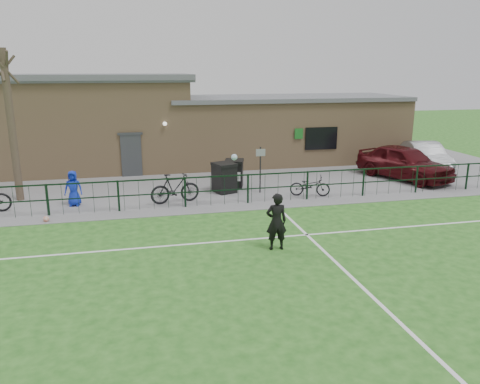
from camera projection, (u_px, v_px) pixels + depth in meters
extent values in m
plane|color=#235B1A|center=(287.00, 298.00, 10.98)|extent=(90.00, 90.00, 0.00)
cube|color=slate|center=(203.00, 175.00, 23.71)|extent=(34.00, 13.00, 0.02)
cube|color=white|center=(224.00, 206.00, 18.33)|extent=(28.00, 0.10, 0.01)
cube|color=white|center=(247.00, 240.00, 14.75)|extent=(28.00, 0.10, 0.01)
cube|color=white|center=(365.00, 290.00, 11.40)|extent=(0.10, 16.00, 0.01)
cube|color=black|center=(223.00, 190.00, 18.37)|extent=(28.00, 0.10, 1.20)
cylinder|color=#413327|center=(12.00, 127.00, 18.42)|extent=(0.30, 0.30, 6.00)
cube|color=black|center=(224.00, 179.00, 20.22)|extent=(1.05, 1.11, 1.20)
cube|color=black|center=(234.00, 174.00, 21.10)|extent=(0.99, 1.06, 1.17)
cylinder|color=black|center=(260.00, 170.00, 20.05)|extent=(0.06, 0.06, 2.00)
imported|color=#440C10|center=(404.00, 162.00, 22.63)|extent=(3.53, 5.20, 1.64)
imported|color=#93969A|center=(425.00, 156.00, 24.70)|extent=(2.50, 4.63, 1.45)
imported|color=black|center=(175.00, 188.00, 18.60)|extent=(2.06, 0.91, 1.20)
imported|color=black|center=(310.00, 186.00, 19.66)|extent=(1.77, 1.08, 0.88)
imported|color=#132BB9|center=(73.00, 188.00, 18.19)|extent=(0.72, 0.51, 1.39)
imported|color=black|center=(276.00, 222.00, 13.76)|extent=(0.65, 0.44, 1.73)
sphere|color=white|center=(234.00, 157.00, 16.41)|extent=(0.22, 0.22, 0.22)
sphere|color=silver|center=(46.00, 219.00, 16.44)|extent=(0.21, 0.21, 0.21)
cube|color=tan|center=(195.00, 133.00, 26.09)|extent=(24.00, 5.00, 3.50)
cube|color=tan|center=(74.00, 91.00, 24.17)|extent=(11.52, 5.00, 1.20)
cube|color=#505357|center=(72.00, 77.00, 23.98)|extent=(12.02, 5.40, 0.28)
cube|color=#505357|center=(286.00, 98.00, 26.74)|extent=(13.44, 5.30, 0.22)
cube|color=#383A3D|center=(131.00, 156.00, 23.14)|extent=(1.00, 0.08, 2.10)
cube|color=black|center=(321.00, 138.00, 25.13)|extent=(1.80, 0.08, 1.20)
cube|color=#19661E|center=(299.00, 134.00, 24.73)|extent=(0.45, 0.04, 0.55)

